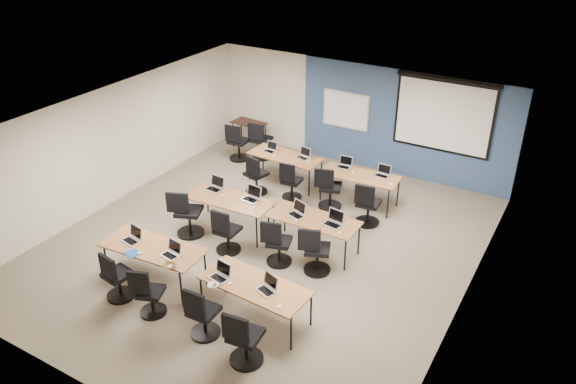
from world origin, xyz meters
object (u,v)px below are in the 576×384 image
Objects in this scene: training_table_front_right at (255,286)px; spare_chair_a at (260,144)px; laptop_2 at (221,274)px; task_chair_9 at (291,184)px; laptop_3 at (268,287)px; laptop_9 at (304,155)px; task_chair_7 at (315,254)px; laptop_1 at (172,252)px; task_chair_1 at (148,296)px; task_chair_3 at (243,342)px; whiteboard at (346,110)px; task_chair_6 at (277,246)px; training_table_front_left at (153,249)px; task_chair_0 at (116,280)px; training_table_mid_left at (230,201)px; laptop_10 at (344,164)px; task_chair_2 at (202,316)px; laptop_11 at (383,173)px; spare_chair_b at (237,145)px; laptop_6 at (297,212)px; task_chair_8 at (256,178)px; utility_table at (249,125)px; laptop_0 at (133,237)px; task_chair_5 at (226,234)px; task_chair_4 at (187,217)px; laptop_4 at (215,186)px; laptop_8 at (271,149)px; projector_screen at (444,111)px; training_table_back_left at (285,157)px; training_table_mid_right at (314,221)px; training_table_back_right at (360,177)px; laptop_7 at (334,221)px.

training_table_front_right is 6.52m from spare_chair_a.
laptop_2 reaches higher than task_chair_9.
laptop_9 is at bearing 132.21° from laptop_3.
task_chair_9 is (-1.84, 2.27, -0.02)m from task_chair_7.
laptop_2 reaches higher than laptop_1.
task_chair_1 is 2.02m from task_chair_3.
task_chair_6 is at bearing -79.70° from whiteboard.
training_table_front_left is 1.95× the size of task_chair_0.
whiteboard is at bearing 78.63° from training_table_mid_left.
laptop_10 is (-0.11, 3.22, 0.39)m from task_chair_6.
task_chair_2 is at bearing -115.87° from laptop_3.
spare_chair_b reaches higher than laptop_11.
spare_chair_a is (-2.95, 3.22, -0.37)m from laptop_6.
task_chair_8 is (-2.46, 3.77, -0.27)m from training_table_front_right.
training_table_front_right is 1.99× the size of utility_table.
laptop_9 is (-0.07, 5.55, 0.40)m from task_chair_1.
spare_chair_b is at bearing -149.42° from spare_chair_a.
laptop_3 is (0.78, 0.76, 0.39)m from task_chair_2.
task_chair_8 is 2.98m from laptop_11.
laptop_0 is at bearing -170.34° from laptop_1.
task_chair_8 is (-0.85, 2.37, 0.01)m from task_chair_5.
task_chair_4 is (-0.95, 1.53, -0.35)m from laptop_1.
training_table_mid_left is 2.21m from laptop_1.
laptop_9 is at bearing 92.92° from task_chair_6.
laptop_4 reaches higher than laptop_6.
whiteboard is at bearing 110.32° from laptop_10.
task_chair_3 is at bearing -56.52° from laptop_8.
laptop_4 is (-2.96, 3.29, 0.38)m from task_chair_3.
spare_chair_a is at bearing -168.73° from projector_screen.
training_table_mid_left is at bearing -57.95° from utility_table.
whiteboard reaches higher than task_chair_3.
training_table_back_left is 1.90× the size of task_chair_9.
task_chair_5 is 3.12× the size of laptop_11.
task_chair_7 is 5.33m from spare_chair_a.
task_chair_5 is (-1.46, -0.93, -0.28)m from training_table_mid_right.
task_chair_1 is at bearing -95.23° from task_chair_9.
laptop_2 reaches higher than task_chair_1.
task_chair_7 reaches higher than training_table_back_right.
training_table_back_right is 4.71m from laptop_2.
task_chair_1 is 3.16× the size of laptop_8.
task_chair_5 is at bearing -57.01° from task_chair_8.
laptop_1 is 0.32× the size of task_chair_8.
projector_screen is at bearing 75.08° from task_chair_2.
task_chair_3 reaches higher than laptop_7.
laptop_11 is (0.03, 2.45, -0.01)m from laptop_7.
task_chair_8 is (0.22, 2.26, -0.03)m from task_chair_4.
laptop_0 is 0.99× the size of laptop_6.
task_chair_3 is (2.59, -0.91, -0.27)m from training_table_front_left.
laptop_0 is at bearing -117.61° from laptop_10.
task_chair_4 is at bearing -118.79° from task_chair_9.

